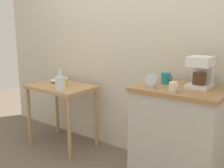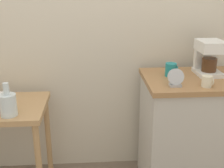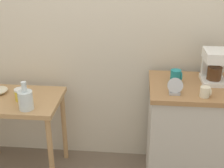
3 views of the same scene
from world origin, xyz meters
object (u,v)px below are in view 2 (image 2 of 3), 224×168
(glass_carafe_vase, at_px, (8,104))
(mug_dark_teal, at_px, (171,70))
(coffee_maker, at_px, (208,56))
(canister_enamel, at_px, (0,101))
(mug_small_cream, at_px, (207,81))
(table_clock, at_px, (176,79))

(glass_carafe_vase, bearing_deg, mug_dark_teal, 10.69)
(coffee_maker, relative_size, mug_dark_teal, 2.63)
(canister_enamel, relative_size, mug_small_cream, 1.34)
(coffee_maker, bearing_deg, glass_carafe_vase, -169.82)
(coffee_maker, relative_size, table_clock, 2.12)
(canister_enamel, distance_m, table_clock, 1.24)
(coffee_maker, xyz_separation_m, mug_dark_teal, (-0.29, -0.04, -0.09))
(canister_enamel, height_order, table_clock, table_clock)
(glass_carafe_vase, bearing_deg, coffee_maker, 10.18)
(mug_dark_teal, distance_m, table_clock, 0.22)
(glass_carafe_vase, relative_size, coffee_maker, 0.88)
(canister_enamel, height_order, mug_small_cream, mug_small_cream)
(glass_carafe_vase, xyz_separation_m, canister_enamel, (-0.10, 0.14, -0.03))
(glass_carafe_vase, xyz_separation_m, table_clock, (1.12, -0.01, 0.15))
(canister_enamel, xyz_separation_m, mug_small_cream, (1.43, -0.17, 0.17))
(glass_carafe_vase, height_order, coffee_maker, coffee_maker)
(canister_enamel, bearing_deg, coffee_maker, 4.40)
(canister_enamel, xyz_separation_m, table_clock, (1.22, -0.15, 0.18))
(canister_enamel, bearing_deg, table_clock, -6.86)
(mug_small_cream, relative_size, table_clock, 0.62)
(coffee_maker, xyz_separation_m, table_clock, (-0.32, -0.26, -0.09))
(coffee_maker, bearing_deg, mug_dark_teal, -171.88)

